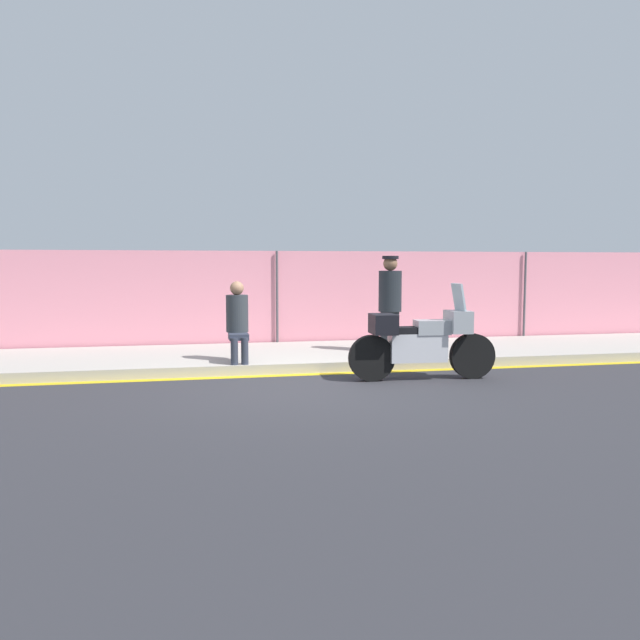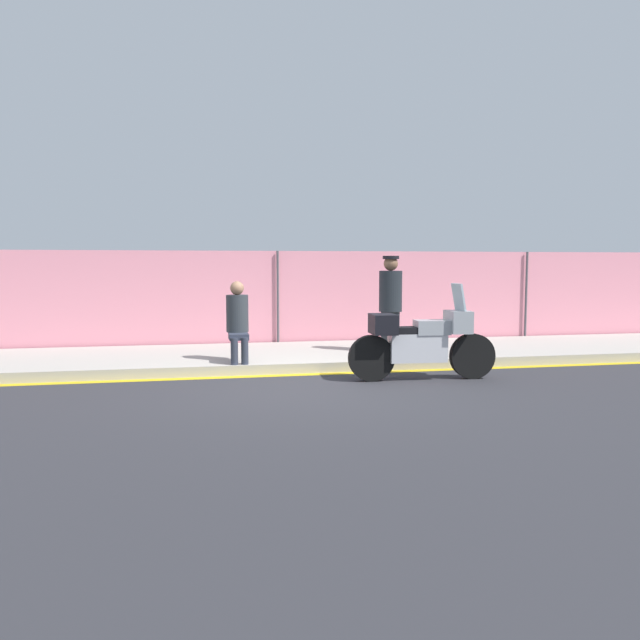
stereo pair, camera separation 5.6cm
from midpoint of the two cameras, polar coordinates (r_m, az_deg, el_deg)
The scene contains 7 objects.
ground_plane at distance 9.05m, azimuth -0.66°, elevation -6.14°, with size 120.00×120.00×0.00m, color #2D2D33.
sidewalk at distance 11.51m, azimuth -3.09°, elevation -3.31°, with size 41.39×2.88×0.17m.
curb_paint_stripe at distance 10.03m, azimuth -1.77°, elevation -5.01°, with size 41.39×0.18×0.01m.
storefront_fence at distance 12.92m, azimuth -4.13°, elevation 1.79°, with size 39.32×0.17×2.04m.
motorcycle at distance 9.64m, azimuth 9.09°, elevation -1.93°, with size 2.30×0.58×1.48m.
officer_standing at distance 11.44m, azimuth 6.27°, elevation 1.54°, with size 0.42×0.42×1.75m.
person_seated_on_curb at distance 10.35m, azimuth -7.71°, elevation 0.26°, with size 0.37×0.67×1.32m.
Camera 1 is at (-1.73, -8.71, 1.76)m, focal length 35.00 mm.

